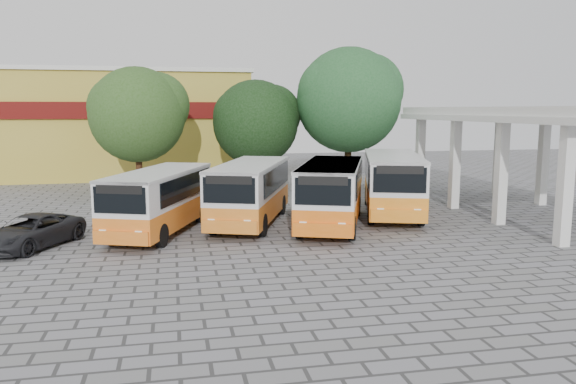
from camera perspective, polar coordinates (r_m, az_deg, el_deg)
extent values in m
plane|color=slate|center=(22.97, 6.20, -4.94)|extent=(90.00, 90.00, 0.00)
cube|color=silver|center=(24.03, 26.35, 0.87)|extent=(0.45, 0.45, 5.00)
cube|color=silver|center=(35.13, 13.27, 3.64)|extent=(0.45, 0.45, 5.00)
cube|color=silver|center=(37.66, 20.63, 3.64)|extent=(0.45, 0.45, 5.00)
cube|color=silver|center=(30.67, 23.15, 7.58)|extent=(6.60, 15.60, 0.40)
cube|color=silver|center=(30.68, 23.11, 6.93)|extent=(6.80, 15.80, 0.30)
cube|color=gold|center=(47.46, -16.68, 6.51)|extent=(20.00, 10.00, 8.00)
cube|color=#590C0A|center=(42.37, -17.34, 7.92)|extent=(20.00, 0.20, 1.20)
cube|color=silver|center=(47.53, -16.89, 11.52)|extent=(20.40, 10.40, 0.30)
cube|color=orange|center=(24.71, -12.84, -2.16)|extent=(4.74, 7.75, 0.98)
cube|color=silver|center=(24.52, -12.93, 0.53)|extent=(4.74, 7.75, 1.37)
cube|color=silver|center=(24.45, -12.98, 1.99)|extent=(4.78, 7.76, 0.11)
cube|color=black|center=(24.58, -15.58, 0.48)|extent=(2.24, 5.75, 0.98)
cube|color=black|center=(24.52, -10.28, 0.64)|extent=(2.24, 5.75, 0.98)
cube|color=black|center=(20.82, -13.15, -0.82)|extent=(1.89, 0.76, 0.98)
cube|color=black|center=(20.77, -13.18, 0.25)|extent=(1.67, 0.69, 0.32)
cylinder|color=black|center=(22.46, -15.50, -4.29)|extent=(0.26, 0.93, 0.93)
cylinder|color=black|center=(22.41, -10.36, -4.15)|extent=(0.26, 0.93, 0.93)
cylinder|color=black|center=(27.19, -14.83, -2.08)|extent=(0.26, 0.93, 0.93)
cylinder|color=black|center=(27.15, -10.60, -1.96)|extent=(0.26, 0.93, 0.93)
cube|color=orange|center=(26.09, -3.82, -1.32)|extent=(4.89, 8.15, 1.03)
cube|color=silver|center=(25.91, -3.85, 1.36)|extent=(4.89, 8.15, 1.44)
cube|color=silver|center=(25.84, -3.86, 2.82)|extent=(4.93, 8.16, 0.12)
cube|color=black|center=(25.78, -6.48, 1.33)|extent=(2.26, 6.07, 1.03)
cube|color=black|center=(26.09, -1.25, 1.46)|extent=(2.26, 6.07, 1.03)
cube|color=black|center=(22.06, -2.47, 0.18)|extent=(1.99, 0.77, 1.03)
cube|color=black|center=(22.00, -2.47, 1.23)|extent=(1.76, 0.69, 0.33)
cylinder|color=black|center=(23.56, -5.52, -3.38)|extent=(0.27, 0.98, 0.98)
cylinder|color=black|center=(23.87, -0.47, -3.18)|extent=(0.27, 0.98, 0.98)
cylinder|color=black|center=(28.53, -6.61, -1.32)|extent=(0.27, 0.98, 0.98)
cylinder|color=black|center=(28.79, -2.42, -1.19)|extent=(0.27, 0.98, 0.98)
cube|color=orange|center=(25.53, 4.43, -1.50)|extent=(5.08, 8.32, 1.05)
cube|color=silver|center=(25.34, 4.46, 1.31)|extent=(5.08, 8.32, 1.47)
cube|color=silver|center=(25.27, 4.48, 2.82)|extent=(5.13, 8.33, 0.12)
cube|color=black|center=(25.03, 1.78, 1.27)|extent=(2.39, 6.18, 1.05)
cube|color=black|center=(25.70, 7.07, 1.40)|extent=(2.39, 6.18, 1.05)
cube|color=black|center=(21.55, 7.40, 0.04)|extent=(2.02, 0.81, 1.05)
cube|color=black|center=(21.49, 7.43, 1.15)|extent=(1.79, 0.73, 0.34)
cylinder|color=black|center=(22.87, 3.61, -3.69)|extent=(0.28, 1.00, 1.00)
cylinder|color=black|center=(23.52, 8.69, -3.43)|extent=(0.28, 1.00, 1.00)
cylinder|color=black|center=(27.82, 0.81, -1.50)|extent=(0.28, 1.00, 1.00)
cylinder|color=black|center=(28.35, 5.07, -1.34)|extent=(0.28, 1.00, 1.00)
cube|color=orange|center=(28.81, 10.51, -0.39)|extent=(4.98, 8.74, 1.10)
cube|color=silver|center=(28.64, 10.59, 2.22)|extent=(4.98, 8.74, 1.54)
cube|color=silver|center=(28.57, 10.62, 3.63)|extent=(5.03, 8.76, 0.13)
cube|color=black|center=(28.18, 8.18, 2.21)|extent=(2.18, 6.59, 1.10)
cube|color=black|center=(29.14, 12.91, 2.29)|extent=(2.18, 6.59, 1.10)
cube|color=black|center=(24.82, 14.24, 1.20)|extent=(2.16, 0.74, 1.10)
cube|color=black|center=(24.77, 14.28, 2.21)|extent=(1.91, 0.67, 0.36)
cylinder|color=black|center=(25.97, 10.43, -2.29)|extent=(0.29, 1.05, 1.05)
cylinder|color=black|center=(26.89, 14.90, -2.07)|extent=(0.29, 1.05, 1.05)
cylinder|color=black|center=(31.01, 6.67, -0.48)|extent=(0.29, 1.05, 1.05)
cylinder|color=black|center=(31.79, 10.55, -0.35)|extent=(0.29, 1.05, 1.05)
cylinder|color=#472814|center=(36.40, -14.90, 2.70)|extent=(0.40, 0.40, 3.68)
sphere|color=#284B17|center=(36.24, -15.08, 7.59)|extent=(5.90, 5.90, 5.90)
sphere|color=#284B17|center=(36.49, -13.22, 8.59)|extent=(4.13, 4.13, 4.13)
sphere|color=#284B17|center=(36.11, -16.78, 8.23)|extent=(3.83, 3.83, 3.83)
cylinder|color=#332315|center=(37.73, -3.27, 2.90)|extent=(0.40, 0.40, 3.33)
sphere|color=black|center=(37.57, -3.31, 7.04)|extent=(5.66, 5.66, 5.66)
sphere|color=black|center=(38.04, -1.68, 7.92)|extent=(3.96, 3.96, 3.96)
sphere|color=black|center=(37.23, -4.79, 7.67)|extent=(3.68, 3.68, 3.68)
cylinder|color=#31210F|center=(38.07, 6.11, 3.69)|extent=(0.46, 0.46, 4.36)
sphere|color=#1C4C22|center=(37.95, 6.20, 9.27)|extent=(6.96, 6.96, 6.96)
sphere|color=#1C4C22|center=(38.70, 8.07, 10.25)|extent=(4.87, 4.87, 4.87)
sphere|color=#1C4C22|center=(37.42, 4.50, 10.10)|extent=(4.52, 4.52, 4.52)
imported|color=black|center=(23.77, -24.69, -3.67)|extent=(3.95, 4.97, 1.26)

